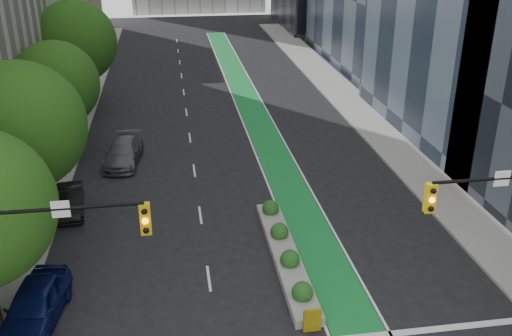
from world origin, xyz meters
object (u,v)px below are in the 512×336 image
object	(u,v)px
median_planter	(285,252)
parked_car_left_near	(35,305)
parked_car_left_mid	(70,201)
parked_car_left_far	(123,152)

from	to	relation	value
median_planter	parked_car_left_near	distance (m)	11.12
median_planter	parked_car_left_near	bearing A→B (deg)	-164.38
parked_car_left_mid	median_planter	bearing A→B (deg)	-38.61
parked_car_left_mid	parked_car_left_far	size ratio (longest dim) A/B	0.78
median_planter	parked_car_left_mid	size ratio (longest dim) A/B	2.55
median_planter	parked_car_left_mid	distance (m)	12.52
parked_car_left_mid	parked_car_left_far	xyz separation A→B (m)	(2.50, 6.49, 0.08)
parked_car_left_mid	parked_car_left_far	bearing A→B (deg)	61.57
parked_car_left_near	parked_car_left_mid	bearing A→B (deg)	96.76
parked_car_left_near	parked_car_left_mid	distance (m)	9.48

